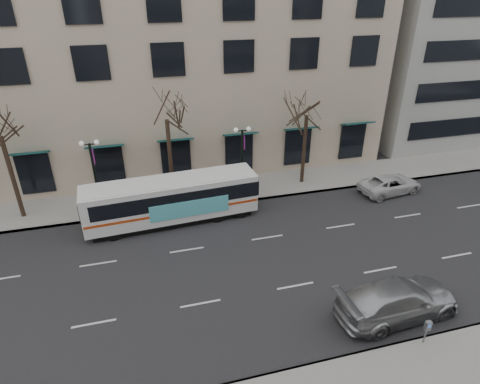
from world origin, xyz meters
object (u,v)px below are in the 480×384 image
object	(u,v)px
lamp_post_left	(95,173)
pay_station	(427,328)
lamp_post_right	(242,158)
silver_car	(398,300)
tree_far_right	(308,102)
white_pickup	(390,184)
tree_far_mid	(166,106)
city_bus	(173,199)

from	to	relation	value
lamp_post_left	pay_station	size ratio (longest dim) A/B	4.30
lamp_post_right	silver_car	bearing A→B (deg)	-74.27
pay_station	silver_car	bearing A→B (deg)	94.01
tree_far_right	white_pickup	xyz separation A→B (m)	(5.75, -3.12, -5.76)
tree_far_right	lamp_post_left	xyz separation A→B (m)	(-14.99, -0.60, -3.48)
tree_far_mid	pay_station	size ratio (longest dim) A/B	7.06
city_bus	white_pickup	world-z (taller)	city_bus
tree_far_mid	tree_far_right	world-z (taller)	tree_far_mid
tree_far_mid	white_pickup	world-z (taller)	tree_far_mid
white_pickup	pay_station	distance (m)	14.67
tree_far_right	silver_car	distance (m)	15.26
silver_car	lamp_post_left	bearing A→B (deg)	41.64
lamp_post_right	tree_far_mid	bearing A→B (deg)	173.17
tree_far_mid	tree_far_right	xyz separation A→B (m)	(10.00, -0.00, -0.48)
silver_car	white_pickup	bearing A→B (deg)	-35.93
lamp_post_left	tree_far_mid	bearing A→B (deg)	6.85
tree_far_mid	white_pickup	distance (m)	17.22
tree_far_right	pay_station	distance (m)	17.02
tree_far_mid	lamp_post_left	world-z (taller)	tree_far_mid
tree_far_right	lamp_post_right	distance (m)	6.11
pay_station	lamp_post_left	bearing A→B (deg)	133.40
city_bus	lamp_post_left	bearing A→B (deg)	149.14
lamp_post_right	white_pickup	bearing A→B (deg)	-13.21
lamp_post_right	city_bus	world-z (taller)	lamp_post_right
silver_car	lamp_post_right	bearing A→B (deg)	11.84
lamp_post_right	city_bus	distance (m)	5.96
tree_far_right	lamp_post_left	bearing A→B (deg)	-177.71
silver_car	white_pickup	distance (m)	13.04
white_pickup	pay_station	xyz separation A→B (m)	(-6.83, -12.98, 0.36)
lamp_post_left	city_bus	world-z (taller)	lamp_post_left
tree_far_mid	silver_car	xyz separation A→B (m)	(8.83, -14.17, -6.03)
lamp_post_right	silver_car	world-z (taller)	lamp_post_right
tree_far_mid	lamp_post_right	bearing A→B (deg)	-6.83
white_pickup	lamp_post_right	bearing A→B (deg)	69.59
city_bus	silver_car	distance (m)	14.44
tree_far_mid	silver_car	world-z (taller)	tree_far_mid
lamp_post_left	tree_far_right	bearing A→B (deg)	2.29
pay_station	lamp_post_right	bearing A→B (deg)	105.65
pay_station	white_pickup	bearing A→B (deg)	63.75
lamp_post_right	city_bus	size ratio (longest dim) A/B	0.47
lamp_post_right	silver_car	distance (m)	14.25
tree_far_mid	city_bus	world-z (taller)	tree_far_mid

